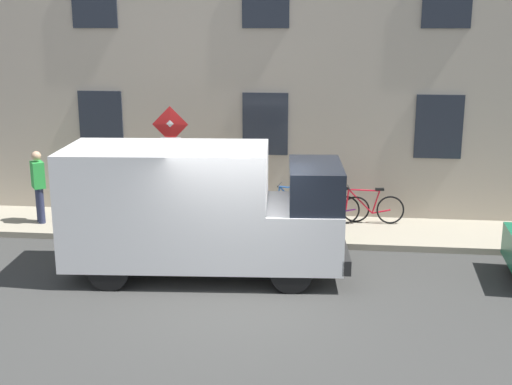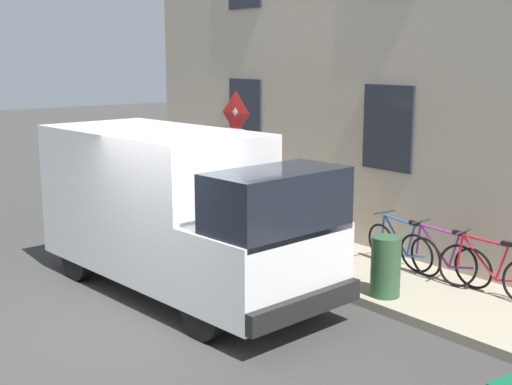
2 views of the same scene
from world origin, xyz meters
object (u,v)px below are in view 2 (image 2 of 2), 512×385
at_px(delivery_van, 176,208).
at_px(pedestrian, 169,171).
at_px(litter_bin, 386,267).
at_px(bicycle_red, 490,270).
at_px(sign_post_stacked, 236,155).
at_px(bicycle_blue, 402,247).
at_px(bicycle_purple, 443,258).

distance_m(delivery_van, pedestrian, 5.04).
distance_m(pedestrian, litter_bin, 6.85).
bearing_deg(bicycle_red, sign_post_stacked, 12.27).
distance_m(sign_post_stacked, litter_bin, 3.68).
bearing_deg(bicycle_blue, litter_bin, 126.79).
bearing_deg(sign_post_stacked, bicycle_purple, -68.50).
relative_size(sign_post_stacked, delivery_van, 0.51).
height_order(delivery_van, bicycle_purple, delivery_van).
distance_m(delivery_van, litter_bin, 3.29).
distance_m(bicycle_blue, pedestrian, 6.18).
bearing_deg(bicycle_purple, delivery_van, 50.92).
distance_m(bicycle_purple, litter_bin, 1.26).
xyz_separation_m(sign_post_stacked, pedestrian, (0.63, 3.37, -0.81)).
height_order(delivery_van, litter_bin, delivery_van).
relative_size(bicycle_purple, bicycle_blue, 1.00).
relative_size(bicycle_purple, litter_bin, 1.90).
bearing_deg(bicycle_blue, bicycle_purple, -172.84).
bearing_deg(delivery_van, bicycle_purple, 48.00).
height_order(bicycle_red, bicycle_purple, same).
bearing_deg(pedestrian, bicycle_red, -29.12).
xyz_separation_m(bicycle_red, bicycle_purple, (0.00, 0.82, 0.00)).
bearing_deg(pedestrian, litter_bin, -38.83).
height_order(bicycle_purple, pedestrian, pedestrian).
height_order(sign_post_stacked, bicycle_red, sign_post_stacked).
bearing_deg(bicycle_purple, pedestrian, 5.12).
bearing_deg(bicycle_red, delivery_van, 38.80).
height_order(bicycle_red, bicycle_blue, same).
bearing_deg(delivery_van, bicycle_blue, 57.96).
bearing_deg(litter_bin, delivery_van, 129.89).
xyz_separation_m(bicycle_red, bicycle_blue, (0.00, 1.64, 0.00)).
distance_m(sign_post_stacked, bicycle_blue, 3.36).
height_order(delivery_van, pedestrian, delivery_van).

